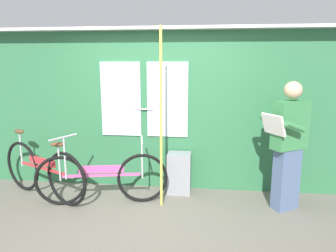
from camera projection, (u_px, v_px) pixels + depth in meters
The scene contains 7 objects.
ground_plane at pixel (142, 230), 3.66m from camera, with size 6.44×4.22×0.04m, color #666056.
train_door_wall at pixel (157, 107), 4.68m from camera, with size 5.44×0.28×2.39m.
bicycle_near_door at pixel (101, 178), 4.23m from camera, with size 1.76×0.53×0.90m.
bicycle_leaning_behind at pixel (43, 171), 4.43m from camera, with size 1.58×0.82×0.96m.
passenger_reading_newspaper at pixel (288, 144), 3.99m from camera, with size 0.62×0.57×1.68m.
trash_bin_by_wall at pixel (179, 173), 4.62m from camera, with size 0.34×0.28×0.60m, color gray.
handrail_pole at pixel (161, 120), 4.03m from camera, with size 0.04×0.04×2.35m, color #C6C14C.
Camera 1 is at (0.69, -3.28, 1.90)m, focal length 33.51 mm.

